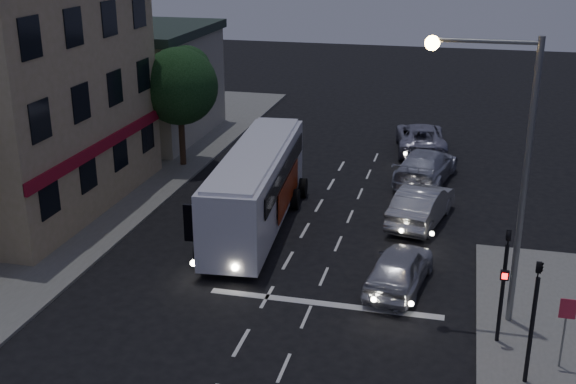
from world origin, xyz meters
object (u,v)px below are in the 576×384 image
(car_sedan_a, at_px, (421,205))
(traffic_signal_main, at_px, (504,273))
(regulatory_sign, at_px, (566,322))
(street_tree, at_px, (179,83))
(car_sedan_c, at_px, (421,137))
(traffic_signal_side, at_px, (534,308))
(car_suv, at_px, (399,268))
(streetlight, at_px, (505,151))
(tour_bus, at_px, (257,185))
(car_sedan_b, at_px, (426,166))

(car_sedan_a, bearing_deg, traffic_signal_main, 119.53)
(regulatory_sign, height_order, street_tree, street_tree)
(car_sedan_c, relative_size, regulatory_sign, 2.59)
(traffic_signal_side, distance_m, regulatory_sign, 1.61)
(car_suv, relative_size, street_tree, 0.71)
(streetlight, distance_m, street_tree, 20.19)
(car_sedan_a, relative_size, streetlight, 0.55)
(car_sedan_c, bearing_deg, streetlight, 92.88)
(car_sedan_c, height_order, traffic_signal_side, traffic_signal_side)
(car_sedan_c, relative_size, traffic_signal_main, 1.39)
(car_suv, height_order, car_sedan_c, car_sedan_c)
(tour_bus, relative_size, car_sedan_a, 2.24)
(street_tree, bearing_deg, car_sedan_c, 25.89)
(tour_bus, relative_size, car_sedan_c, 1.96)
(car_suv, relative_size, traffic_signal_side, 1.08)
(traffic_signal_side, bearing_deg, streetlight, 105.70)
(traffic_signal_side, relative_size, street_tree, 0.66)
(car_sedan_c, bearing_deg, traffic_signal_side, 93.70)
(tour_bus, relative_size, traffic_signal_side, 2.72)
(car_sedan_b, xyz_separation_m, car_sedan_c, (-0.61, 5.35, -0.04))
(regulatory_sign, relative_size, street_tree, 0.35)
(car_sedan_c, height_order, streetlight, streetlight)
(car_sedan_a, distance_m, car_sedan_b, 5.51)
(car_suv, relative_size, traffic_signal_main, 1.08)
(traffic_signal_side, height_order, street_tree, street_tree)
(traffic_signal_side, xyz_separation_m, streetlight, (-0.96, 3.40, 3.31))
(tour_bus, bearing_deg, regulatory_sign, -40.59)
(traffic_signal_side, bearing_deg, street_tree, 135.50)
(tour_bus, bearing_deg, car_sedan_c, 60.46)
(tour_bus, relative_size, car_suv, 2.52)
(tour_bus, relative_size, streetlight, 1.24)
(traffic_signal_main, height_order, traffic_signal_side, same)
(car_sedan_c, bearing_deg, car_sedan_b, 88.94)
(car_suv, height_order, car_sedan_b, car_sedan_b)
(car_suv, distance_m, regulatory_sign, 6.46)
(traffic_signal_main, relative_size, street_tree, 0.66)
(car_sedan_a, distance_m, traffic_signal_main, 9.84)
(traffic_signal_side, bearing_deg, car_sedan_a, 107.99)
(car_sedan_b, bearing_deg, traffic_signal_side, 113.09)
(regulatory_sign, distance_m, streetlight, 5.18)
(car_sedan_b, height_order, regulatory_sign, regulatory_sign)
(car_sedan_b, height_order, car_sedan_c, car_sedan_b)
(streetlight, height_order, street_tree, streetlight)
(tour_bus, xyz_separation_m, regulatory_sign, (11.41, -8.33, -0.23))
(car_sedan_c, height_order, traffic_signal_main, traffic_signal_main)
(car_sedan_c, bearing_deg, regulatory_sign, 96.77)
(car_sedan_a, xyz_separation_m, regulatory_sign, (4.65, -10.27, 0.78))
(car_sedan_c, distance_m, street_tree, 13.94)
(tour_bus, bearing_deg, streetlight, -36.40)
(traffic_signal_main, distance_m, street_tree, 21.38)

